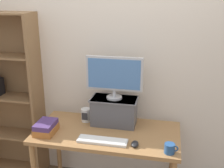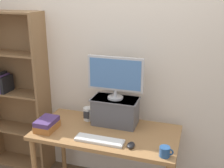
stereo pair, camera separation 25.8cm
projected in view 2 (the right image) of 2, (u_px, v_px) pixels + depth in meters
The scene contains 10 objects.
back_wall at pixel (120, 66), 2.90m from camera, with size 7.00×0.08×2.60m.
desk at pixel (106, 139), 2.70m from camera, with size 1.37×0.68×0.77m.
bookshelf_unit at pixel (14, 91), 3.24m from camera, with size 0.77×0.28×1.84m.
riser_box at pixel (115, 111), 2.78m from camera, with size 0.46×0.26×0.27m.
computer_monitor at pixel (115, 75), 2.66m from camera, with size 0.55×0.15×0.42m.
keyboard at pixel (99, 140), 2.49m from camera, with size 0.44×0.13×0.02m.
computer_mouse at pixel (131, 145), 2.40m from camera, with size 0.06×0.10×0.04m.
book_stack at pixel (47, 124), 2.69m from camera, with size 0.17×0.23×0.11m.
coffee_mug at pixel (165, 152), 2.26m from camera, with size 0.12×0.09×0.08m.
desk_speaker at pixel (88, 114), 2.88m from camera, with size 0.10×0.10×0.13m.
Camera 2 is at (0.79, -2.26, 2.05)m, focal length 45.00 mm.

